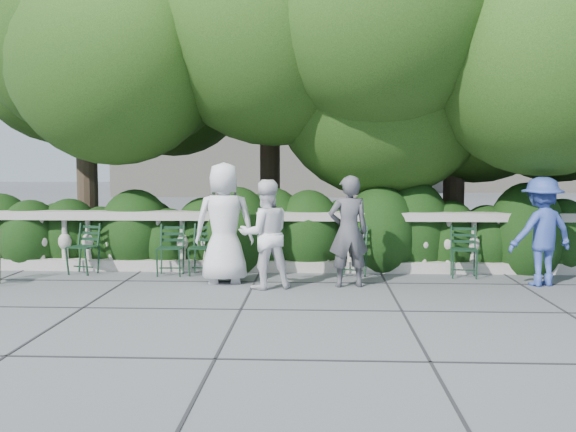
{
  "coord_description": "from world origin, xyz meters",
  "views": [
    {
      "loc": [
        0.45,
        -8.82,
        1.86
      ],
      "look_at": [
        0.0,
        1.0,
        1.0
      ],
      "focal_mm": 40.0,
      "sensor_mm": 36.0,
      "label": 1
    }
  ],
  "objects_px": {
    "chair_b": "(78,275)",
    "chair_e": "(349,279)",
    "person_woman_grey": "(348,231)",
    "chair_a": "(201,277)",
    "person_businessman": "(224,223)",
    "person_casual_man": "(265,234)",
    "person_older_blue": "(541,232)",
    "chair_c": "(169,277)",
    "chair_d": "(464,279)"
  },
  "relations": [
    {
      "from": "chair_a",
      "to": "chair_b",
      "type": "distance_m",
      "value": 2.0
    },
    {
      "from": "chair_b",
      "to": "person_older_blue",
      "type": "distance_m",
      "value": 7.24
    },
    {
      "from": "chair_a",
      "to": "chair_c",
      "type": "xyz_separation_m",
      "value": [
        -0.5,
        -0.04,
        0.0
      ]
    },
    {
      "from": "chair_a",
      "to": "chair_e",
      "type": "bearing_deg",
      "value": 3.67
    },
    {
      "from": "chair_a",
      "to": "chair_d",
      "type": "relative_size",
      "value": 1.0
    },
    {
      "from": "chair_a",
      "to": "person_businessman",
      "type": "xyz_separation_m",
      "value": [
        0.46,
        -0.48,
        0.91
      ]
    },
    {
      "from": "chair_c",
      "to": "chair_d",
      "type": "bearing_deg",
      "value": -1.09
    },
    {
      "from": "person_businessman",
      "to": "person_woman_grey",
      "type": "xyz_separation_m",
      "value": [
        1.86,
        -0.21,
        -0.09
      ]
    },
    {
      "from": "chair_d",
      "to": "chair_e",
      "type": "distance_m",
      "value": 1.81
    },
    {
      "from": "person_older_blue",
      "to": "chair_e",
      "type": "bearing_deg",
      "value": -27.67
    },
    {
      "from": "chair_d",
      "to": "person_older_blue",
      "type": "distance_m",
      "value": 1.37
    },
    {
      "from": "person_woman_grey",
      "to": "person_casual_man",
      "type": "distance_m",
      "value": 1.22
    },
    {
      "from": "chair_a",
      "to": "person_businessman",
      "type": "bearing_deg",
      "value": -40.66
    },
    {
      "from": "chair_e",
      "to": "chair_b",
      "type": "bearing_deg",
      "value": -160.22
    },
    {
      "from": "person_casual_man",
      "to": "person_older_blue",
      "type": "bearing_deg",
      "value": 167.44
    },
    {
      "from": "chair_a",
      "to": "chair_b",
      "type": "xyz_separation_m",
      "value": [
        -2.0,
        0.03,
        0.0
      ]
    },
    {
      "from": "chair_c",
      "to": "person_businessman",
      "type": "relative_size",
      "value": 0.46
    },
    {
      "from": "chair_d",
      "to": "person_older_blue",
      "type": "bearing_deg",
      "value": -17.36
    },
    {
      "from": "person_woman_grey",
      "to": "person_casual_man",
      "type": "relative_size",
      "value": 1.04
    },
    {
      "from": "chair_e",
      "to": "person_older_blue",
      "type": "relative_size",
      "value": 0.52
    },
    {
      "from": "chair_c",
      "to": "person_woman_grey",
      "type": "height_order",
      "value": "person_woman_grey"
    },
    {
      "from": "chair_e",
      "to": "person_businessman",
      "type": "height_order",
      "value": "person_businessman"
    },
    {
      "from": "chair_d",
      "to": "person_businessman",
      "type": "distance_m",
      "value": 3.85
    },
    {
      "from": "chair_d",
      "to": "person_casual_man",
      "type": "xyz_separation_m",
      "value": [
        -3.06,
        -0.85,
        0.79
      ]
    },
    {
      "from": "chair_a",
      "to": "chair_e",
      "type": "xyz_separation_m",
      "value": [
        2.36,
        -0.07,
        0.0
      ]
    },
    {
      "from": "chair_c",
      "to": "chair_e",
      "type": "distance_m",
      "value": 2.86
    },
    {
      "from": "chair_c",
      "to": "person_businessman",
      "type": "distance_m",
      "value": 1.4
    },
    {
      "from": "chair_d",
      "to": "chair_c",
      "type": "bearing_deg",
      "value": -172.7
    },
    {
      "from": "chair_a",
      "to": "chair_d",
      "type": "height_order",
      "value": "same"
    },
    {
      "from": "chair_b",
      "to": "person_woman_grey",
      "type": "xyz_separation_m",
      "value": [
        4.32,
        -0.72,
        0.82
      ]
    },
    {
      "from": "chair_a",
      "to": "person_older_blue",
      "type": "height_order",
      "value": "person_older_blue"
    },
    {
      "from": "chair_d",
      "to": "person_casual_man",
      "type": "height_order",
      "value": "person_casual_man"
    },
    {
      "from": "chair_a",
      "to": "person_older_blue",
      "type": "distance_m",
      "value": 5.26
    },
    {
      "from": "chair_c",
      "to": "person_older_blue",
      "type": "height_order",
      "value": "person_older_blue"
    },
    {
      "from": "chair_e",
      "to": "chair_a",
      "type": "bearing_deg",
      "value": -160.65
    },
    {
      "from": "chair_c",
      "to": "person_woman_grey",
      "type": "relative_size",
      "value": 0.51
    },
    {
      "from": "chair_a",
      "to": "chair_c",
      "type": "height_order",
      "value": "same"
    },
    {
      "from": "chair_b",
      "to": "person_casual_man",
      "type": "xyz_separation_m",
      "value": [
        3.11,
        -0.88,
        0.79
      ]
    },
    {
      "from": "chair_a",
      "to": "person_woman_grey",
      "type": "relative_size",
      "value": 0.51
    },
    {
      "from": "chair_c",
      "to": "person_older_blue",
      "type": "bearing_deg",
      "value": -5.73
    },
    {
      "from": "chair_b",
      "to": "chair_c",
      "type": "xyz_separation_m",
      "value": [
        1.5,
        -0.07,
        0.0
      ]
    },
    {
      "from": "person_businessman",
      "to": "chair_c",
      "type": "bearing_deg",
      "value": -31.06
    },
    {
      "from": "chair_a",
      "to": "person_businessman",
      "type": "relative_size",
      "value": 0.46
    },
    {
      "from": "chair_b",
      "to": "person_older_blue",
      "type": "bearing_deg",
      "value": 11.13
    },
    {
      "from": "chair_d",
      "to": "person_woman_grey",
      "type": "distance_m",
      "value": 2.14
    },
    {
      "from": "chair_b",
      "to": "chair_e",
      "type": "height_order",
      "value": "same"
    },
    {
      "from": "person_casual_man",
      "to": "person_older_blue",
      "type": "xyz_separation_m",
      "value": [
        4.07,
        0.4,
        0.02
      ]
    },
    {
      "from": "chair_b",
      "to": "chair_c",
      "type": "height_order",
      "value": "same"
    },
    {
      "from": "chair_d",
      "to": "person_woman_grey",
      "type": "height_order",
      "value": "person_woman_grey"
    },
    {
      "from": "chair_e",
      "to": "person_older_blue",
      "type": "bearing_deg",
      "value": 13.25
    }
  ]
}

